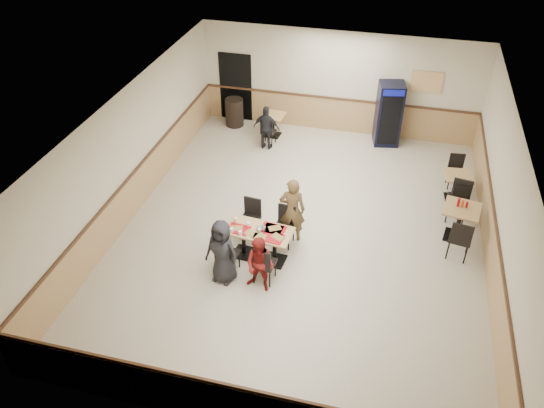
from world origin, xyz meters
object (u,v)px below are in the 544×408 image
(main_table, at_px, (259,239))
(side_table_far, at_px, (457,183))
(diner_woman_right, at_px, (260,265))
(diner_man_opposite, at_px, (292,210))
(diner_woman_left, at_px, (222,252))
(pepsi_cooler, at_px, (389,114))
(lone_diner, at_px, (267,128))
(back_table, at_px, (273,122))
(trash_bin, at_px, (234,112))
(side_table_near, at_px, (460,218))

(main_table, xyz_separation_m, side_table_far, (4.09, 3.26, -0.03))
(diner_woman_right, relative_size, diner_man_opposite, 0.79)
(main_table, bearing_deg, diner_woman_right, -67.62)
(diner_woman_left, relative_size, diner_man_opposite, 0.92)
(main_table, bearing_deg, pepsi_cooler, 74.24)
(diner_woman_left, xyz_separation_m, lone_diner, (-0.49, 5.33, -0.08))
(back_table, bearing_deg, trash_bin, 164.94)
(back_table, relative_size, trash_bin, 0.81)
(main_table, xyz_separation_m, back_table, (-1.02, 5.30, -0.05))
(diner_woman_right, relative_size, lone_diner, 0.97)
(diner_woman_right, height_order, trash_bin, diner_woman_right)
(back_table, bearing_deg, side_table_far, -21.75)
(diner_woman_right, xyz_separation_m, pepsi_cooler, (1.96, 6.57, 0.28))
(diner_man_opposite, height_order, pepsi_cooler, pepsi_cooler)
(lone_diner, height_order, side_table_far, lone_diner)
(diner_woman_right, distance_m, diner_man_opposite, 1.71)
(diner_man_opposite, distance_m, trash_bin, 5.64)
(main_table, xyz_separation_m, lone_diner, (-1.02, 4.53, 0.15))
(diner_woman_right, relative_size, pepsi_cooler, 0.69)
(main_table, height_order, trash_bin, trash_bin)
(side_table_far, bearing_deg, diner_woman_left, -138.70)
(diner_man_opposite, distance_m, pepsi_cooler, 5.18)
(diner_woman_left, distance_m, trash_bin, 6.70)
(main_table, bearing_deg, lone_diner, 108.26)
(back_table, height_order, trash_bin, trash_bin)
(diner_woman_right, distance_m, trash_bin, 7.03)
(pepsi_cooler, bearing_deg, side_table_near, -75.92)
(trash_bin, bearing_deg, diner_woman_right, -68.38)
(main_table, relative_size, side_table_far, 2.01)
(diner_woman_right, xyz_separation_m, trash_bin, (-2.59, 6.53, -0.19))
(side_table_far, bearing_deg, pepsi_cooler, 127.58)
(diner_man_opposite, bearing_deg, lone_diner, -75.37)
(diner_man_opposite, distance_m, lone_diner, 4.04)
(diner_man_opposite, relative_size, pepsi_cooler, 0.87)
(side_table_far, bearing_deg, diner_woman_right, -132.76)
(diner_woman_right, xyz_separation_m, diner_man_opposite, (0.26, 1.68, 0.16))
(diner_woman_left, height_order, lone_diner, diner_woman_left)
(diner_woman_right, xyz_separation_m, back_table, (-1.29, 6.18, -0.17))
(main_table, xyz_separation_m, diner_woman_right, (0.27, -0.88, 0.12))
(diner_woman_right, bearing_deg, trash_bin, 123.57)
(back_table, bearing_deg, main_table, -79.10)
(back_table, relative_size, pepsi_cooler, 0.38)
(side_table_near, bearing_deg, diner_woman_right, -145.72)
(diner_woman_right, distance_m, back_table, 6.31)
(diner_woman_left, height_order, diner_man_opposite, diner_man_opposite)
(side_table_far, height_order, pepsi_cooler, pepsi_cooler)
(pepsi_cooler, xyz_separation_m, trash_bin, (-4.54, -0.04, -0.48))
(side_table_near, bearing_deg, back_table, 145.15)
(side_table_near, xyz_separation_m, side_table_far, (-0.01, 1.53, -0.07))
(trash_bin, bearing_deg, diner_man_opposite, -59.54)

